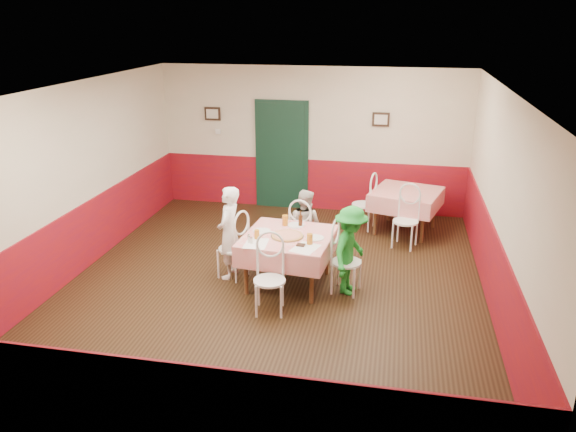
% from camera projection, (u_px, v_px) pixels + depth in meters
% --- Properties ---
extents(floor, '(7.00, 7.00, 0.00)m').
position_uv_depth(floor, '(274.00, 284.00, 8.18)').
color(floor, black).
rests_on(floor, ground).
extents(ceiling, '(7.00, 7.00, 0.00)m').
position_uv_depth(ceiling, '(272.00, 89.00, 7.23)').
color(ceiling, white).
rests_on(ceiling, back_wall).
extents(back_wall, '(6.00, 0.10, 2.80)m').
position_uv_depth(back_wall, '(312.00, 140.00, 10.93)').
color(back_wall, beige).
rests_on(back_wall, ground).
extents(front_wall, '(6.00, 0.10, 2.80)m').
position_uv_depth(front_wall, '(178.00, 322.00, 4.47)').
color(front_wall, beige).
rests_on(front_wall, ground).
extents(left_wall, '(0.10, 7.00, 2.80)m').
position_uv_depth(left_wall, '(75.00, 181.00, 8.25)').
color(left_wall, beige).
rests_on(left_wall, ground).
extents(right_wall, '(0.10, 7.00, 2.80)m').
position_uv_depth(right_wall, '(503.00, 206.00, 7.16)').
color(right_wall, beige).
rests_on(right_wall, ground).
extents(wainscot_back, '(6.00, 0.03, 1.00)m').
position_uv_depth(wainscot_back, '(312.00, 184.00, 11.22)').
color(wainscot_back, maroon).
rests_on(wainscot_back, ground).
extents(wainscot_front, '(6.00, 0.03, 1.00)m').
position_uv_depth(wainscot_front, '(186.00, 413.00, 4.79)').
color(wainscot_front, maroon).
rests_on(wainscot_front, ground).
extents(wainscot_left, '(0.03, 7.00, 1.00)m').
position_uv_depth(wainscot_left, '(83.00, 237.00, 8.55)').
color(wainscot_left, maroon).
rests_on(wainscot_left, ground).
extents(wainscot_right, '(0.03, 7.00, 1.00)m').
position_uv_depth(wainscot_right, '(493.00, 270.00, 7.47)').
color(wainscot_right, maroon).
rests_on(wainscot_right, ground).
extents(door, '(0.96, 0.06, 2.10)m').
position_uv_depth(door, '(282.00, 156.00, 11.11)').
color(door, black).
rests_on(door, ground).
extents(picture_left, '(0.32, 0.03, 0.26)m').
position_uv_depth(picture_left, '(213.00, 114.00, 11.10)').
color(picture_left, black).
rests_on(picture_left, back_wall).
extents(picture_right, '(0.32, 0.03, 0.26)m').
position_uv_depth(picture_right, '(381.00, 119.00, 10.50)').
color(picture_right, black).
rests_on(picture_right, back_wall).
extents(thermostat, '(0.10, 0.03, 0.10)m').
position_uv_depth(thermostat, '(218.00, 131.00, 11.20)').
color(thermostat, white).
rests_on(thermostat, back_wall).
extents(main_table, '(1.33, 1.33, 0.77)m').
position_uv_depth(main_table, '(288.00, 260.00, 8.07)').
color(main_table, red).
rests_on(main_table, ground).
extents(second_table, '(1.38, 1.38, 0.77)m').
position_uv_depth(second_table, '(405.00, 211.00, 10.06)').
color(second_table, red).
rests_on(second_table, ground).
extents(chair_left, '(0.54, 0.54, 0.90)m').
position_uv_depth(chair_left, '(233.00, 249.00, 8.27)').
color(chair_left, white).
rests_on(chair_left, ground).
extents(chair_right, '(0.49, 0.49, 0.90)m').
position_uv_depth(chair_right, '(346.00, 262.00, 7.82)').
color(chair_right, white).
rests_on(chair_right, ground).
extents(chair_far, '(0.48, 0.48, 0.90)m').
position_uv_depth(chair_far, '(303.00, 234.00, 8.81)').
color(chair_far, white).
rests_on(chair_far, ground).
extents(chair_near, '(0.48, 0.48, 0.90)m').
position_uv_depth(chair_near, '(269.00, 281.00, 7.28)').
color(chair_near, white).
rests_on(chair_near, ground).
extents(chair_second_a, '(0.52, 0.52, 0.90)m').
position_uv_depth(chair_second_a, '(363.00, 205.00, 10.18)').
color(chair_second_a, white).
rests_on(chair_second_a, ground).
extents(chair_second_b, '(0.52, 0.52, 0.90)m').
position_uv_depth(chair_second_b, '(406.00, 222.00, 9.35)').
color(chair_second_b, white).
rests_on(chair_second_b, ground).
extents(pizza, '(0.48, 0.48, 0.03)m').
position_uv_depth(pizza, '(287.00, 236.00, 7.88)').
color(pizza, '#B74723').
rests_on(pizza, main_table).
extents(plate_left, '(0.27, 0.27, 0.01)m').
position_uv_depth(plate_left, '(262.00, 231.00, 8.07)').
color(plate_left, white).
rests_on(plate_left, main_table).
extents(plate_right, '(0.27, 0.27, 0.01)m').
position_uv_depth(plate_right, '(315.00, 238.00, 7.83)').
color(plate_right, white).
rests_on(plate_right, main_table).
extents(plate_far, '(0.27, 0.27, 0.01)m').
position_uv_depth(plate_far, '(296.00, 225.00, 8.30)').
color(plate_far, white).
rests_on(plate_far, main_table).
extents(glass_a, '(0.08, 0.08, 0.13)m').
position_uv_depth(glass_a, '(257.00, 234.00, 7.79)').
color(glass_a, '#BF7219').
rests_on(glass_a, main_table).
extents(glass_b, '(0.09, 0.09, 0.15)m').
position_uv_depth(glass_b, '(310.00, 239.00, 7.61)').
color(glass_b, '#BF7219').
rests_on(glass_b, main_table).
extents(glass_c, '(0.09, 0.09, 0.16)m').
position_uv_depth(glass_c, '(285.00, 220.00, 8.29)').
color(glass_c, '#BF7219').
rests_on(glass_c, main_table).
extents(beer_bottle, '(0.06, 0.06, 0.22)m').
position_uv_depth(beer_bottle, '(300.00, 219.00, 8.23)').
color(beer_bottle, '#381C0A').
rests_on(beer_bottle, main_table).
extents(shaker_a, '(0.04, 0.04, 0.09)m').
position_uv_depth(shaker_a, '(249.00, 240.00, 7.67)').
color(shaker_a, silver).
rests_on(shaker_a, main_table).
extents(shaker_b, '(0.04, 0.04, 0.09)m').
position_uv_depth(shaker_b, '(251.00, 241.00, 7.63)').
color(shaker_b, silver).
rests_on(shaker_b, main_table).
extents(shaker_c, '(0.04, 0.04, 0.09)m').
position_uv_depth(shaker_c, '(249.00, 238.00, 7.74)').
color(shaker_c, '#B23319').
rests_on(shaker_c, main_table).
extents(menu_left, '(0.32, 0.41, 0.00)m').
position_uv_depth(menu_left, '(256.00, 243.00, 7.65)').
color(menu_left, white).
rests_on(menu_left, main_table).
extents(menu_right, '(0.41, 0.47, 0.00)m').
position_uv_depth(menu_right, '(305.00, 248.00, 7.50)').
color(menu_right, white).
rests_on(menu_right, main_table).
extents(wallet, '(0.12, 0.10, 0.02)m').
position_uv_depth(wallet, '(301.00, 245.00, 7.57)').
color(wallet, black).
rests_on(wallet, main_table).
extents(diner_left, '(0.37, 0.53, 1.40)m').
position_uv_depth(diner_left, '(229.00, 233.00, 8.20)').
color(diner_left, gray).
rests_on(diner_left, ground).
extents(diner_far, '(0.67, 0.59, 1.17)m').
position_uv_depth(diner_far, '(304.00, 225.00, 8.81)').
color(diner_far, gray).
rests_on(diner_far, ground).
extents(diner_right, '(0.67, 0.92, 1.27)m').
position_uv_depth(diner_right, '(350.00, 250.00, 7.74)').
color(diner_right, gray).
rests_on(diner_right, ground).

